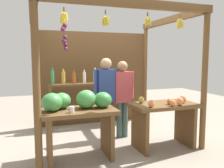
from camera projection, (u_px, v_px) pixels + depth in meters
ground_plane at (108, 137)px, 4.66m from camera, size 12.00×12.00×0.00m
market_stall at (101, 64)px, 4.94m from camera, size 2.81×2.29×2.41m
fruit_counter_left at (77, 113)px, 3.59m from camera, size 1.17×0.64×1.07m
fruit_counter_right at (164, 116)px, 4.06m from camera, size 1.13×0.64×0.92m
bottle_shelf_unit at (90, 91)px, 5.28m from camera, size 1.80×0.22×1.35m
vendor_man at (106, 91)px, 4.48m from camera, size 0.48×0.21×1.56m
vendor_woman at (122, 92)px, 4.56m from camera, size 0.48×0.20×1.51m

